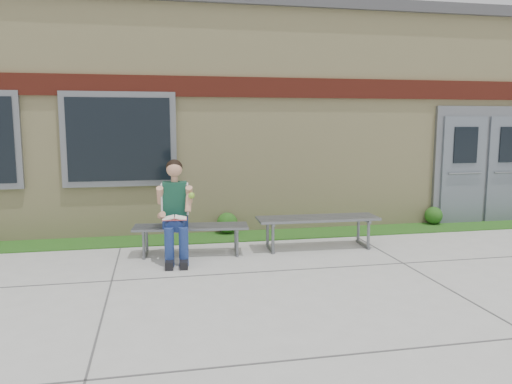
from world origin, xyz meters
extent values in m
plane|color=#9E9E99|center=(0.00, 0.00, 0.00)|extent=(80.00, 80.00, 0.00)
cube|color=#164612|center=(0.00, 2.60, 0.01)|extent=(16.00, 0.80, 0.02)
cube|color=beige|center=(0.00, 6.00, 2.00)|extent=(16.00, 6.00, 4.00)
cube|color=#3F3F42|center=(0.00, 6.00, 4.10)|extent=(16.20, 6.20, 0.20)
cube|color=maroon|center=(0.00, 2.97, 2.60)|extent=(16.00, 0.06, 0.35)
cube|color=slate|center=(-3.00, 2.96, 1.70)|extent=(1.90, 0.08, 1.60)
cube|color=black|center=(-3.00, 2.92, 1.70)|extent=(1.70, 0.04, 1.40)
cube|color=slate|center=(4.00, 2.96, 1.15)|extent=(2.20, 0.08, 2.30)
cube|color=slate|center=(3.50, 2.91, 1.05)|extent=(0.92, 0.06, 2.10)
cube|color=slate|center=(4.50, 2.91, 1.05)|extent=(0.92, 0.06, 2.10)
cube|color=slate|center=(-1.92, 1.59, 0.43)|extent=(1.75, 0.64, 0.03)
cube|color=slate|center=(-2.60, 1.59, 0.19)|extent=(0.09, 0.48, 0.39)
cube|color=slate|center=(-1.23, 1.59, 0.19)|extent=(0.09, 0.48, 0.39)
cube|color=slate|center=(0.08, 1.59, 0.48)|extent=(1.94, 0.59, 0.04)
cube|color=slate|center=(-0.68, 1.59, 0.22)|extent=(0.06, 0.54, 0.44)
cube|color=slate|center=(0.85, 1.59, 0.22)|extent=(0.06, 0.54, 0.44)
cube|color=navy|center=(-2.15, 1.54, 0.53)|extent=(0.39, 0.29, 0.18)
cube|color=#0F382B|center=(-2.15, 1.52, 0.87)|extent=(0.36, 0.24, 0.50)
sphere|color=tan|center=(-2.15, 1.51, 1.31)|extent=(0.25, 0.25, 0.23)
sphere|color=black|center=(-2.15, 1.53, 1.33)|extent=(0.26, 0.26, 0.24)
cylinder|color=navy|center=(-2.26, 1.27, 0.55)|extent=(0.19, 0.47, 0.16)
cylinder|color=navy|center=(-2.07, 1.25, 0.55)|extent=(0.19, 0.47, 0.16)
cylinder|color=navy|center=(-2.26, 1.00, 0.27)|extent=(0.13, 0.13, 0.55)
cylinder|color=navy|center=(-2.06, 0.99, 0.27)|extent=(0.13, 0.13, 0.55)
cube|color=black|center=(-2.26, 0.93, 0.05)|extent=(0.13, 0.29, 0.11)
cube|color=black|center=(-2.07, 0.91, 0.05)|extent=(0.13, 0.29, 0.11)
cylinder|color=tan|center=(-2.36, 1.47, 0.94)|extent=(0.11, 0.25, 0.29)
cylinder|color=tan|center=(-1.94, 1.44, 0.94)|extent=(0.11, 0.25, 0.29)
cube|color=white|center=(-2.17, 1.13, 0.66)|extent=(0.36, 0.26, 0.02)
cube|color=#C54A4C|center=(-2.17, 1.13, 0.65)|extent=(0.36, 0.27, 0.01)
sphere|color=#81BA31|center=(-1.92, 1.29, 0.95)|extent=(0.09, 0.09, 0.09)
sphere|color=#164612|center=(-1.18, 2.85, 0.21)|extent=(0.37, 0.37, 0.37)
sphere|color=#164612|center=(2.88, 2.85, 0.19)|extent=(0.34, 0.34, 0.34)
camera|label=1|loc=(-2.42, -5.82, 1.99)|focal=35.00mm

